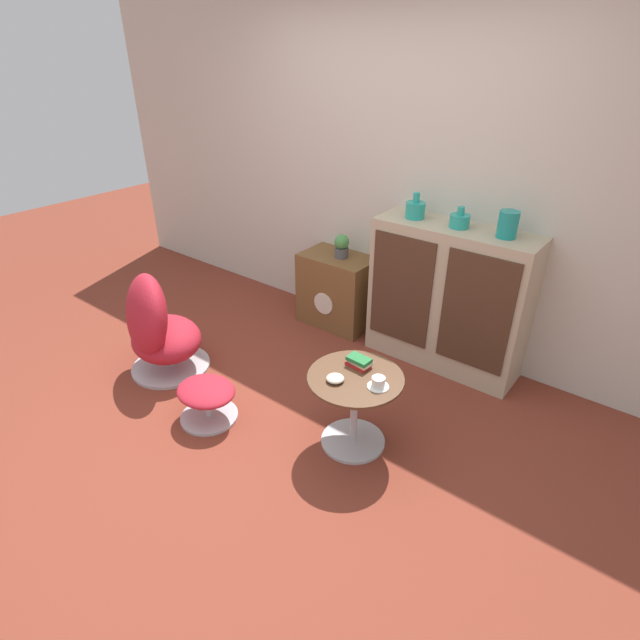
{
  "coord_description": "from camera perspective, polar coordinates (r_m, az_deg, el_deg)",
  "views": [
    {
      "loc": [
        1.91,
        -1.72,
        2.19
      ],
      "look_at": [
        0.11,
        0.59,
        0.55
      ],
      "focal_mm": 28.0,
      "sensor_mm": 36.0,
      "label": 1
    }
  ],
  "objects": [
    {
      "name": "ground_plane",
      "position": [
        3.38,
        -7.74,
        -11.5
      ],
      "size": [
        12.0,
        12.0,
        0.0
      ],
      "primitive_type": "plane",
      "color": "brown"
    },
    {
      "name": "wall_back",
      "position": [
        3.98,
        8.56,
        15.98
      ],
      "size": [
        6.4,
        0.06,
        2.6
      ],
      "color": "beige",
      "rests_on": "ground_plane"
    },
    {
      "name": "sideboard",
      "position": [
        3.78,
        14.37,
        2.4
      ],
      "size": [
        1.15,
        0.39,
        1.09
      ],
      "color": "tan",
      "rests_on": "ground_plane"
    },
    {
      "name": "tv_console",
      "position": [
        4.31,
        1.98,
        3.42
      ],
      "size": [
        0.62,
        0.4,
        0.63
      ],
      "color": "brown",
      "rests_on": "ground_plane"
    },
    {
      "name": "egg_chair",
      "position": [
        3.83,
        -18.12,
        -0.95
      ],
      "size": [
        0.75,
        0.72,
        0.81
      ],
      "color": "#B7B7BC",
      "rests_on": "ground_plane"
    },
    {
      "name": "ottoman",
      "position": [
        3.36,
        -12.83,
        -8.47
      ],
      "size": [
        0.41,
        0.38,
        0.26
      ],
      "color": "#B7B7BC",
      "rests_on": "ground_plane"
    },
    {
      "name": "coffee_table",
      "position": [
        3.02,
        3.96,
        -9.34
      ],
      "size": [
        0.56,
        0.56,
        0.5
      ],
      "color": "#B7B7BC",
      "rests_on": "ground_plane"
    },
    {
      "name": "vase_leftmost",
      "position": [
        3.69,
        10.84,
        12.32
      ],
      "size": [
        0.14,
        0.14,
        0.18
      ],
      "color": "teal",
      "rests_on": "sideboard"
    },
    {
      "name": "vase_inner_left",
      "position": [
        3.56,
        15.68,
        10.91
      ],
      "size": [
        0.14,
        0.14,
        0.14
      ],
      "color": "teal",
      "rests_on": "sideboard"
    },
    {
      "name": "vase_inner_right",
      "position": [
        3.45,
        20.68,
        10.18
      ],
      "size": [
        0.13,
        0.13,
        0.17
      ],
      "color": "teal",
      "rests_on": "sideboard"
    },
    {
      "name": "potted_plant",
      "position": [
        4.13,
        2.49,
        8.47
      ],
      "size": [
        0.12,
        0.12,
        0.19
      ],
      "color": "#4C4C51",
      "rests_on": "tv_console"
    },
    {
      "name": "teacup",
      "position": [
        2.82,
        6.68,
        -7.17
      ],
      "size": [
        0.12,
        0.12,
        0.06
      ],
      "color": "white",
      "rests_on": "coffee_table"
    },
    {
      "name": "book_stack",
      "position": [
        2.97,
        4.48,
        -4.78
      ],
      "size": [
        0.15,
        0.11,
        0.06
      ],
      "color": "red",
      "rests_on": "coffee_table"
    },
    {
      "name": "bowl",
      "position": [
        2.85,
        1.75,
        -6.69
      ],
      "size": [
        0.1,
        0.1,
        0.04
      ],
      "color": "beige",
      "rests_on": "coffee_table"
    }
  ]
}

